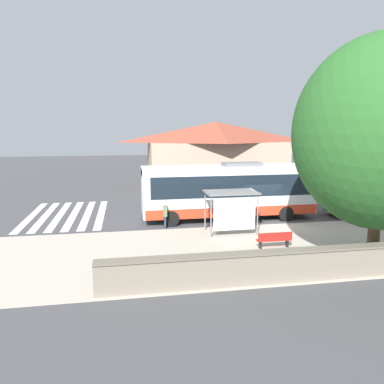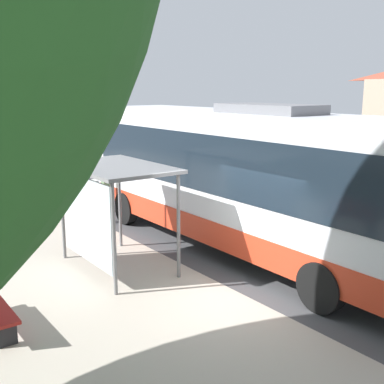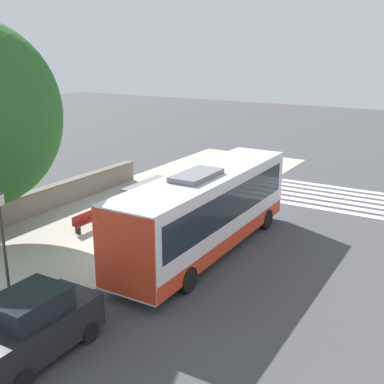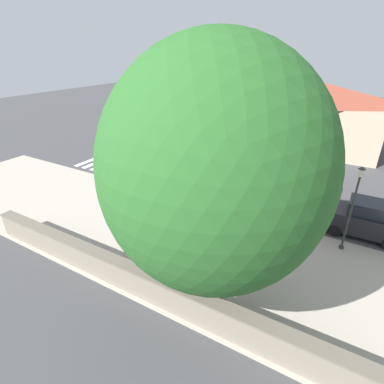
% 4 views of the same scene
% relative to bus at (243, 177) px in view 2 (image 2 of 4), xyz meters
% --- Properties ---
extents(ground_plane, '(120.00, 120.00, 0.00)m').
position_rel_bus_xyz_m(ground_plane, '(-1.89, -1.91, -1.97)').
color(ground_plane, '#424244').
rests_on(ground_plane, ground).
extents(sidewalk_plaza, '(9.00, 44.00, 0.02)m').
position_rel_bus_xyz_m(sidewalk_plaza, '(-6.39, -1.91, -1.96)').
color(sidewalk_plaza, '#ADA393').
rests_on(sidewalk_plaza, ground).
extents(crosswalk_stripes, '(9.00, 5.25, 0.01)m').
position_rel_bus_xyz_m(crosswalk_stripes, '(3.11, 11.00, -1.97)').
color(crosswalk_stripes, silver).
rests_on(crosswalk_stripes, ground).
extents(bus, '(2.69, 11.56, 3.83)m').
position_rel_bus_xyz_m(bus, '(0.00, 0.00, 0.00)').
color(bus, silver).
rests_on(bus, ground).
extents(bus_shelter, '(1.88, 3.04, 2.47)m').
position_rel_bus_xyz_m(bus_shelter, '(-3.37, 0.79, 0.10)').
color(bus_shelter, slate).
rests_on(bus_shelter, ground).
extents(pedestrian, '(0.34, 0.22, 1.60)m').
position_rel_bus_xyz_m(pedestrian, '(-1.60, 4.49, -1.04)').
color(pedestrian, '#2D3347').
rests_on(pedestrian, ground).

